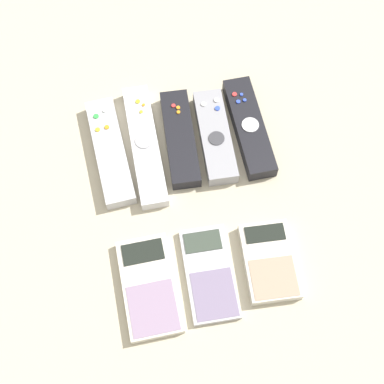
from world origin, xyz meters
TOP-DOWN VIEW (x-y plane):
  - ground_plane at (0.00, 0.00)m, footprint 3.00×3.00m
  - remote_0 at (-0.11, 0.13)m, footprint 0.06×0.19m
  - remote_1 at (-0.06, 0.13)m, footprint 0.04×0.22m
  - remote_2 at (-0.00, 0.13)m, footprint 0.05×0.17m
  - remote_3 at (0.06, 0.13)m, footprint 0.05×0.17m
  - remote_4 at (0.11, 0.13)m, footprint 0.05×0.18m
  - calculator_0 at (-0.09, -0.09)m, footprint 0.08×0.15m
  - calculator_1 at (0.00, -0.09)m, footprint 0.07×0.14m
  - calculator_2 at (0.09, -0.09)m, footprint 0.08×0.12m

SIDE VIEW (x-z plane):
  - ground_plane at x=0.00m, z-range 0.00..0.00m
  - calculator_1 at x=0.00m, z-range 0.00..0.01m
  - calculator_0 at x=-0.09m, z-range 0.00..0.01m
  - calculator_2 at x=0.09m, z-range 0.00..0.02m
  - remote_1 at x=-0.06m, z-range 0.00..0.02m
  - remote_0 at x=-0.11m, z-range 0.00..0.02m
  - remote_2 at x=0.00m, z-range 0.00..0.02m
  - remote_4 at x=0.11m, z-range 0.00..0.02m
  - remote_3 at x=0.06m, z-range 0.00..0.03m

